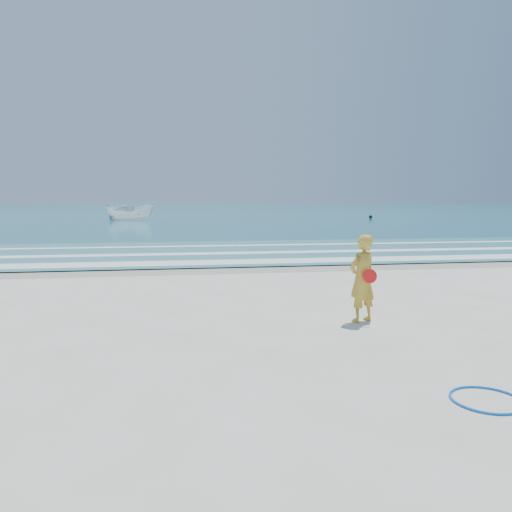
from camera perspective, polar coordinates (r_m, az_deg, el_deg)
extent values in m
plane|color=silver|center=(8.07, 0.70, -10.45)|extent=(400.00, 400.00, 0.00)
cube|color=#B2A893|center=(16.82, -4.48, -1.45)|extent=(400.00, 2.40, 0.00)
cube|color=#19727F|center=(112.63, -8.40, 5.42)|extent=(400.00, 190.00, 0.04)
cube|color=#59B7AD|center=(21.76, -5.53, 0.50)|extent=(400.00, 10.00, 0.01)
cube|color=white|center=(18.10, -4.81, -0.72)|extent=(400.00, 1.40, 0.01)
cube|color=white|center=(20.97, -5.40, 0.29)|extent=(400.00, 0.90, 0.01)
cube|color=white|center=(24.25, -5.90, 1.15)|extent=(400.00, 0.60, 0.01)
torus|color=blue|center=(6.68, 24.84, -14.67)|extent=(0.85, 0.85, 0.03)
imported|color=white|center=(53.31, -14.13, 5.00)|extent=(5.03, 2.05, 1.92)
sphere|color=black|center=(57.47, 12.96, 4.39)|extent=(0.40, 0.40, 0.40)
imported|color=gold|center=(9.75, 12.05, -2.53)|extent=(0.73, 0.62, 1.68)
cylinder|color=#FD1B16|center=(9.60, 12.89, -2.26)|extent=(0.27, 0.08, 0.27)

